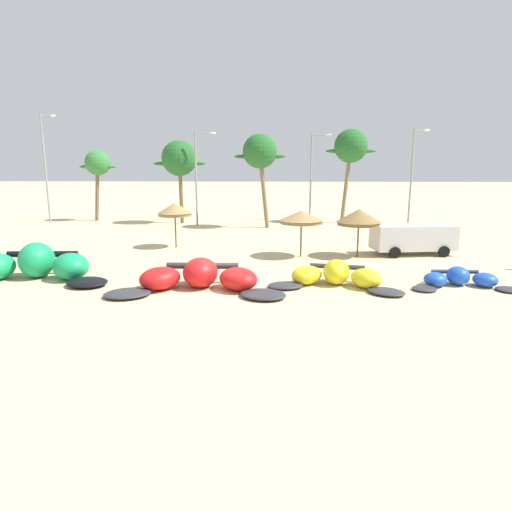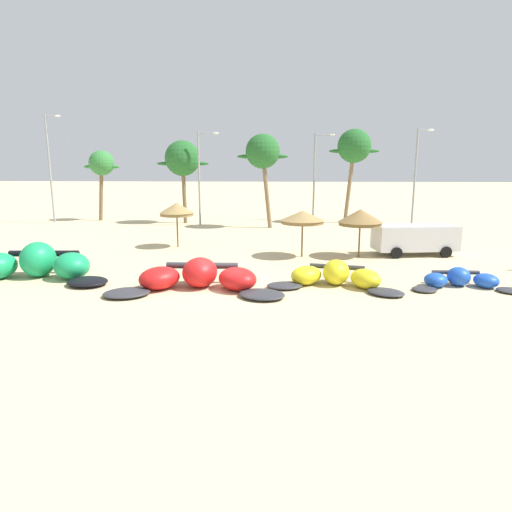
# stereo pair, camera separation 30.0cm
# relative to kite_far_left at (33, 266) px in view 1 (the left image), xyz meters

# --- Properties ---
(ground_plane) EXTENTS (260.00, 260.00, 0.00)m
(ground_plane) POSITION_rel_kite_far_left_xyz_m (9.19, -0.79, -0.67)
(ground_plane) COLOR beige
(kite_far_left) EXTENTS (8.33, 4.00, 1.74)m
(kite_far_left) POSITION_rel_kite_far_left_xyz_m (0.00, 0.00, 0.00)
(kite_far_left) COLOR black
(kite_far_left) RESTS_ON ground
(kite_left) EXTENTS (8.13, 3.73, 1.34)m
(kite_left) POSITION_rel_kite_far_left_xyz_m (8.30, -1.39, -0.15)
(kite_left) COLOR #333338
(kite_left) RESTS_ON ground
(kite_left_of_center) EXTENTS (6.21, 3.48, 1.16)m
(kite_left_of_center) POSITION_rel_kite_far_left_xyz_m (14.48, -0.56, -0.22)
(kite_left_of_center) COLOR #333338
(kite_left_of_center) RESTS_ON ground
(kite_center) EXTENTS (5.06, 2.25, 0.86)m
(kite_center) POSITION_rel_kite_far_left_xyz_m (20.14, -0.45, -0.33)
(kite_center) COLOR #333338
(kite_center) RESTS_ON ground
(beach_umbrella_near_van) EXTENTS (2.32, 2.32, 3.00)m
(beach_umbrella_near_van) POSITION_rel_kite_far_left_xyz_m (5.04, 8.79, 1.89)
(beach_umbrella_near_van) COLOR brown
(beach_umbrella_near_van) RESTS_ON ground
(beach_umbrella_middle) EXTENTS (2.66, 2.66, 2.79)m
(beach_umbrella_middle) POSITION_rel_kite_far_left_xyz_m (13.26, 5.99, 1.74)
(beach_umbrella_middle) COLOR brown
(beach_umbrella_middle) RESTS_ON ground
(beach_umbrella_near_palms) EXTENTS (2.64, 2.64, 2.89)m
(beach_umbrella_near_palms) POSITION_rel_kite_far_left_xyz_m (16.69, 6.13, 1.74)
(beach_umbrella_near_palms) COLOR brown
(beach_umbrella_near_palms) RESTS_ON ground
(parked_van) EXTENTS (5.16, 2.68, 1.84)m
(parked_van) POSITION_rel_kite_far_left_xyz_m (20.11, 6.93, 0.42)
(parked_van) COLOR silver
(parked_van) RESTS_ON ground
(palm_leftmost) EXTENTS (3.64, 2.43, 6.87)m
(palm_leftmost) POSITION_rel_kite_far_left_xyz_m (-5.61, 23.03, 4.83)
(palm_leftmost) COLOR brown
(palm_leftmost) RESTS_ON ground
(palm_left) EXTENTS (4.92, 3.28, 7.71)m
(palm_left) POSITION_rel_kite_far_left_xyz_m (2.79, 21.43, 5.33)
(palm_left) COLOR brown
(palm_left) RESTS_ON ground
(palm_left_of_gap) EXTENTS (4.43, 2.95, 8.09)m
(palm_left_of_gap) POSITION_rel_kite_far_left_xyz_m (10.40, 18.62, 5.83)
(palm_left_of_gap) COLOR #7F6647
(palm_left_of_gap) RESTS_ON ground
(palm_center_left) EXTENTS (4.69, 3.13, 8.76)m
(palm_center_left) POSITION_rel_kite_far_left_xyz_m (18.78, 22.49, 6.41)
(palm_center_left) COLOR #7F6647
(palm_center_left) RESTS_ON ground
(lamppost_west) EXTENTS (1.56, 0.24, 10.05)m
(lamppost_west) POSITION_rel_kite_far_left_xyz_m (-9.79, 21.19, 4.87)
(lamppost_west) COLOR gray
(lamppost_west) RESTS_ON ground
(lamppost_west_center) EXTENTS (1.97, 0.24, 8.37)m
(lamppost_west_center) POSITION_rel_kite_far_left_xyz_m (4.74, 20.01, 4.07)
(lamppost_west_center) COLOR gray
(lamppost_west_center) RESTS_ON ground
(lamppost_east_center) EXTENTS (2.00, 0.24, 8.45)m
(lamppost_east_center) POSITION_rel_kite_far_left_xyz_m (15.44, 24.10, 4.11)
(lamppost_east_center) COLOR gray
(lamppost_east_center) RESTS_ON ground
(lamppost_east) EXTENTS (1.44, 0.24, 8.59)m
(lamppost_east) POSITION_rel_kite_far_left_xyz_m (23.97, 20.14, 4.12)
(lamppost_east) COLOR gray
(lamppost_east) RESTS_ON ground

